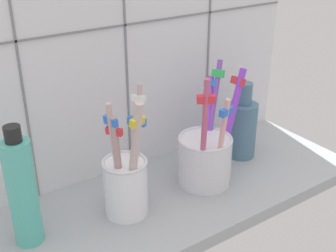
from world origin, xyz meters
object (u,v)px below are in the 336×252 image
(toothbrush_cup_left, at_px, (127,181))
(soap_bottle, at_px, (22,191))
(toothbrush_cup_right, at_px, (206,155))
(ceramic_vase, at_px, (242,127))

(toothbrush_cup_left, bearing_deg, soap_bottle, 170.68)
(toothbrush_cup_left, xyz_separation_m, toothbrush_cup_right, (0.14, 0.00, -0.01))
(toothbrush_cup_left, distance_m, soap_bottle, 0.14)
(toothbrush_cup_right, xyz_separation_m, soap_bottle, (-0.28, 0.02, 0.03))
(ceramic_vase, height_order, soap_bottle, soap_bottle)
(toothbrush_cup_left, relative_size, toothbrush_cup_right, 0.95)
(toothbrush_cup_right, bearing_deg, toothbrush_cup_left, -179.51)
(toothbrush_cup_right, xyz_separation_m, ceramic_vase, (0.10, 0.03, 0.01))
(toothbrush_cup_left, bearing_deg, ceramic_vase, 7.71)
(toothbrush_cup_right, height_order, ceramic_vase, toothbrush_cup_right)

